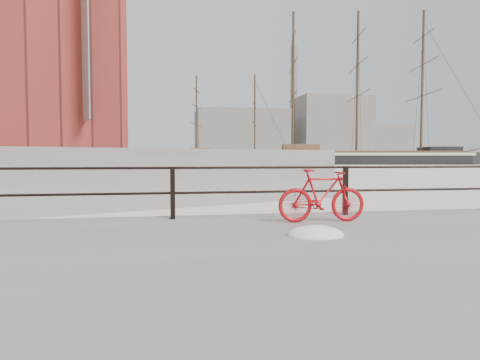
{
  "coord_description": "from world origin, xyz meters",
  "views": [
    {
      "loc": [
        -7.16,
        -8.36,
        1.52
      ],
      "look_at": [
        -5.4,
        1.5,
        1.0
      ],
      "focal_mm": 32.0,
      "sensor_mm": 36.0,
      "label": 1
    }
  ],
  "objects_px": {
    "schooner_mid": "(226,165)",
    "schooner_left": "(22,166)",
    "bicycle": "(322,196)",
    "barque_black": "(356,164)"
  },
  "relations": [
    {
      "from": "bicycle",
      "to": "schooner_mid",
      "type": "xyz_separation_m",
      "value": [
        9.39,
        77.68,
        -0.84
      ]
    },
    {
      "from": "schooner_mid",
      "to": "schooner_left",
      "type": "xyz_separation_m",
      "value": [
        -37.46,
        -1.93,
        0.0
      ]
    },
    {
      "from": "bicycle",
      "to": "schooner_left",
      "type": "relative_size",
      "value": 0.07
    },
    {
      "from": "schooner_left",
      "to": "schooner_mid",
      "type": "bearing_deg",
      "value": -22.84
    },
    {
      "from": "bicycle",
      "to": "barque_black",
      "type": "xyz_separation_m",
      "value": [
        40.18,
        83.47,
        -0.84
      ]
    },
    {
      "from": "barque_black",
      "to": "schooner_mid",
      "type": "height_order",
      "value": "barque_black"
    },
    {
      "from": "bicycle",
      "to": "barque_black",
      "type": "height_order",
      "value": "barque_black"
    },
    {
      "from": "schooner_mid",
      "to": "bicycle",
      "type": "bearing_deg",
      "value": -81.26
    },
    {
      "from": "barque_black",
      "to": "schooner_left",
      "type": "bearing_deg",
      "value": -161.6
    },
    {
      "from": "barque_black",
      "to": "schooner_mid",
      "type": "relative_size",
      "value": 2.46
    }
  ]
}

